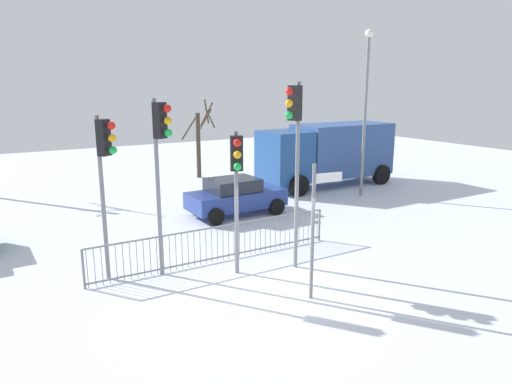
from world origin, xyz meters
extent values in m
plane|color=silver|center=(0.00, 0.00, 0.00)|extent=(60.00, 60.00, 0.00)
cylinder|color=slate|center=(0.10, 1.54, 1.94)|extent=(0.11, 0.11, 3.88)
cube|color=black|center=(0.03, 1.39, 3.33)|extent=(0.38, 0.33, 0.90)
sphere|color=red|center=(-0.07, 1.16, 3.63)|extent=(0.20, 0.20, 0.20)
sphere|color=orange|center=(-0.07, 1.16, 3.33)|extent=(0.20, 0.20, 0.20)
sphere|color=green|center=(-0.07, 1.16, 3.03)|extent=(0.20, 0.20, 0.20)
cylinder|color=slate|center=(-3.05, 2.91, 2.16)|extent=(0.11, 0.11, 4.31)
cube|color=black|center=(-2.94, 2.79, 3.76)|extent=(0.39, 0.38, 0.90)
sphere|color=red|center=(-2.78, 2.60, 4.06)|extent=(0.20, 0.20, 0.20)
sphere|color=orange|center=(-2.78, 2.60, 3.76)|extent=(0.20, 0.20, 0.20)
sphere|color=green|center=(-2.78, 2.60, 3.46)|extent=(0.20, 0.20, 0.20)
cylinder|color=slate|center=(1.71, 1.07, 2.56)|extent=(0.11, 0.11, 5.12)
cube|color=black|center=(1.56, 1.02, 4.57)|extent=(0.31, 0.37, 0.90)
sphere|color=red|center=(1.32, 0.94, 4.87)|extent=(0.20, 0.20, 0.20)
sphere|color=orange|center=(1.32, 0.94, 4.57)|extent=(0.20, 0.20, 0.20)
sphere|color=green|center=(1.32, 0.94, 4.27)|extent=(0.20, 0.20, 0.20)
cylinder|color=slate|center=(-1.72, 2.48, 2.36)|extent=(0.11, 0.11, 4.71)
cube|color=black|center=(-1.63, 2.34, 4.16)|extent=(0.39, 0.36, 0.90)
sphere|color=red|center=(-1.50, 2.13, 4.46)|extent=(0.20, 0.20, 0.20)
sphere|color=orange|center=(-1.50, 2.13, 4.16)|extent=(0.20, 0.20, 0.20)
sphere|color=green|center=(-1.50, 2.13, 3.86)|extent=(0.20, 0.20, 0.20)
cylinder|color=slate|center=(0.90, -0.73, 1.65)|extent=(0.09, 0.09, 3.29)
cube|color=white|center=(1.29, -0.78, 2.94)|extent=(0.70, 0.12, 0.22)
cube|color=slate|center=(0.00, 2.56, 1.05)|extent=(7.44, 0.06, 0.04)
cube|color=slate|center=(0.00, 2.56, 0.12)|extent=(7.44, 0.06, 0.04)
cylinder|color=slate|center=(-3.63, 2.57, 0.53)|extent=(0.02, 0.02, 1.05)
cylinder|color=slate|center=(-3.45, 2.57, 0.53)|extent=(0.02, 0.02, 1.05)
cylinder|color=slate|center=(-3.27, 2.57, 0.53)|extent=(0.02, 0.02, 1.05)
cylinder|color=slate|center=(-3.08, 2.57, 0.53)|extent=(0.02, 0.02, 1.05)
cylinder|color=slate|center=(-2.90, 2.57, 0.53)|extent=(0.02, 0.02, 1.05)
cylinder|color=slate|center=(-2.72, 2.57, 0.53)|extent=(0.02, 0.02, 1.05)
cylinder|color=slate|center=(-2.54, 2.57, 0.53)|extent=(0.02, 0.02, 1.05)
cylinder|color=slate|center=(-2.36, 2.57, 0.53)|extent=(0.02, 0.02, 1.05)
cylinder|color=slate|center=(-2.18, 2.57, 0.53)|extent=(0.02, 0.02, 1.05)
cylinder|color=slate|center=(-2.00, 2.57, 0.53)|extent=(0.02, 0.02, 1.05)
cylinder|color=slate|center=(-1.81, 2.57, 0.53)|extent=(0.02, 0.02, 1.05)
cylinder|color=slate|center=(-1.63, 2.57, 0.53)|extent=(0.02, 0.02, 1.05)
cylinder|color=slate|center=(-1.45, 2.57, 0.53)|extent=(0.02, 0.02, 1.05)
cylinder|color=slate|center=(-1.27, 2.57, 0.53)|extent=(0.02, 0.02, 1.05)
cylinder|color=slate|center=(-1.09, 2.56, 0.53)|extent=(0.02, 0.02, 1.05)
cylinder|color=slate|center=(-0.91, 2.56, 0.53)|extent=(0.02, 0.02, 1.05)
cylinder|color=slate|center=(-0.73, 2.56, 0.53)|extent=(0.02, 0.02, 1.05)
cylinder|color=slate|center=(-0.54, 2.56, 0.53)|extent=(0.02, 0.02, 1.05)
cylinder|color=slate|center=(-0.36, 2.56, 0.53)|extent=(0.02, 0.02, 1.05)
cylinder|color=slate|center=(-0.18, 2.56, 0.53)|extent=(0.02, 0.02, 1.05)
cylinder|color=slate|center=(0.00, 2.56, 0.53)|extent=(0.02, 0.02, 1.05)
cylinder|color=slate|center=(0.18, 2.56, 0.53)|extent=(0.02, 0.02, 1.05)
cylinder|color=slate|center=(0.36, 2.56, 0.53)|extent=(0.02, 0.02, 1.05)
cylinder|color=slate|center=(0.54, 2.56, 0.53)|extent=(0.02, 0.02, 1.05)
cylinder|color=slate|center=(0.73, 2.56, 0.53)|extent=(0.02, 0.02, 1.05)
cylinder|color=slate|center=(0.91, 2.56, 0.53)|extent=(0.02, 0.02, 1.05)
cylinder|color=slate|center=(1.09, 2.56, 0.53)|extent=(0.02, 0.02, 1.05)
cylinder|color=slate|center=(1.27, 2.56, 0.53)|extent=(0.02, 0.02, 1.05)
cylinder|color=slate|center=(1.45, 2.56, 0.53)|extent=(0.02, 0.02, 1.05)
cylinder|color=slate|center=(1.63, 2.56, 0.53)|extent=(0.02, 0.02, 1.05)
cylinder|color=slate|center=(1.81, 2.56, 0.53)|extent=(0.02, 0.02, 1.05)
cylinder|color=slate|center=(2.00, 2.56, 0.53)|extent=(0.02, 0.02, 1.05)
cylinder|color=slate|center=(2.18, 2.56, 0.53)|extent=(0.02, 0.02, 1.05)
cylinder|color=slate|center=(2.36, 2.56, 0.53)|extent=(0.02, 0.02, 1.05)
cylinder|color=slate|center=(2.54, 2.56, 0.53)|extent=(0.02, 0.02, 1.05)
cylinder|color=slate|center=(2.72, 2.56, 0.53)|extent=(0.02, 0.02, 1.05)
cylinder|color=slate|center=(2.90, 2.56, 0.53)|extent=(0.02, 0.02, 1.05)
cylinder|color=slate|center=(3.08, 2.55, 0.53)|extent=(0.02, 0.02, 1.05)
cylinder|color=slate|center=(3.27, 2.55, 0.53)|extent=(0.02, 0.02, 1.05)
cylinder|color=slate|center=(3.45, 2.55, 0.53)|extent=(0.02, 0.02, 1.05)
cylinder|color=slate|center=(3.63, 2.55, 0.53)|extent=(0.02, 0.02, 1.05)
cylinder|color=slate|center=(-3.72, 2.57, 0.53)|extent=(0.06, 0.06, 1.05)
cylinder|color=slate|center=(3.72, 2.55, 0.53)|extent=(0.06, 0.06, 1.05)
cube|color=navy|center=(2.83, 6.71, 0.65)|extent=(3.84, 1.80, 0.65)
cube|color=#1E232D|center=(2.68, 6.70, 1.20)|extent=(1.94, 1.55, 0.55)
cylinder|color=black|center=(4.16, 7.59, 0.32)|extent=(0.65, 0.24, 0.64)
cylinder|color=black|center=(4.20, 5.89, 0.32)|extent=(0.65, 0.24, 0.64)
cylinder|color=black|center=(1.46, 7.52, 0.32)|extent=(0.65, 0.24, 0.64)
cylinder|color=black|center=(1.51, 5.82, 0.32)|extent=(0.65, 0.24, 0.64)
cube|color=#33518C|center=(10.32, 9.19, 1.80)|extent=(5.01, 2.41, 2.60)
cube|color=navy|center=(6.77, 9.18, 1.70)|extent=(2.01, 2.31, 2.40)
cylinder|color=black|center=(6.77, 7.98, 0.50)|extent=(1.00, 0.30, 1.00)
cylinder|color=black|center=(6.76, 10.38, 0.50)|extent=(1.00, 0.30, 1.00)
cylinder|color=black|center=(12.02, 8.00, 0.50)|extent=(1.00, 0.30, 1.00)
cylinder|color=black|center=(12.01, 10.40, 0.50)|extent=(1.00, 0.30, 1.00)
cylinder|color=slate|center=(9.31, 6.59, 3.54)|extent=(0.14, 0.14, 7.07)
sphere|color=#F2EACC|center=(9.31, 6.59, 7.18)|extent=(0.36, 0.36, 0.36)
cylinder|color=#473828|center=(4.62, 14.44, 1.77)|extent=(0.24, 0.24, 3.54)
cylinder|color=#473828|center=(5.20, 14.54, 3.43)|extent=(0.29, 1.23, 1.34)
cylinder|color=#473828|center=(5.13, 14.55, 3.18)|extent=(0.31, 1.11, 1.17)
cylinder|color=#473828|center=(5.03, 14.15, 3.60)|extent=(0.68, 0.93, 1.37)
cylinder|color=#473828|center=(5.14, 13.95, 3.27)|extent=(1.07, 1.14, 1.17)
cylinder|color=#473828|center=(4.37, 15.01, 2.74)|extent=(1.22, 0.61, 1.29)
camera|label=1|loc=(-5.50, -8.99, 5.05)|focal=32.55mm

